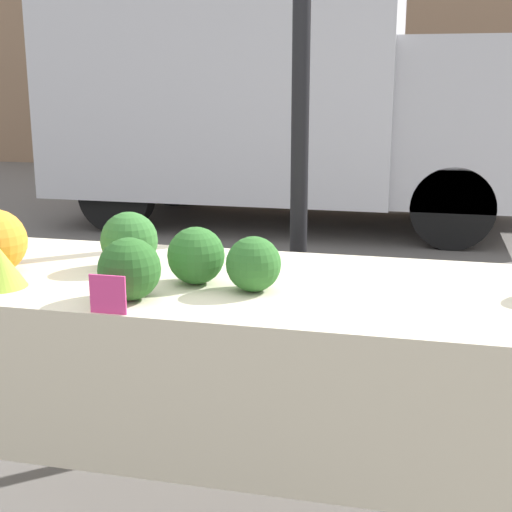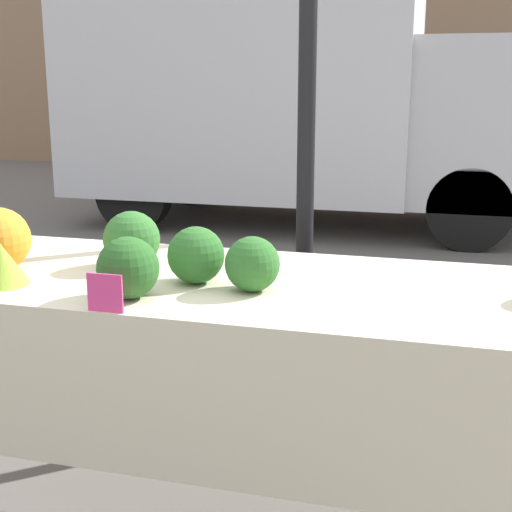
# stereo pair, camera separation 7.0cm
# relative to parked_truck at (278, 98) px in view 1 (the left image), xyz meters

# --- Properties ---
(ground_plane) EXTENTS (40.00, 40.00, 0.00)m
(ground_plane) POSITION_rel_parked_truck_xyz_m (0.95, -4.92, -1.24)
(ground_plane) COLOR slate
(tent_pole) EXTENTS (0.07, 0.07, 2.46)m
(tent_pole) POSITION_rel_parked_truck_xyz_m (0.95, -4.18, -0.01)
(tent_pole) COLOR black
(tent_pole) RESTS_ON ground_plane
(parked_truck) EXTENTS (4.59, 1.95, 2.32)m
(parked_truck) POSITION_rel_parked_truck_xyz_m (0.00, 0.00, 0.00)
(parked_truck) COLOR silver
(parked_truck) RESTS_ON ground_plane
(market_table) EXTENTS (2.31, 0.81, 0.80)m
(market_table) POSITION_rel_parked_truck_xyz_m (0.95, -4.99, -0.53)
(market_table) COLOR beige
(market_table) RESTS_ON ground_plane
(broccoli_head_1) EXTENTS (0.18, 0.18, 0.18)m
(broccoli_head_1) POSITION_rel_parked_truck_xyz_m (0.65, -5.19, -0.35)
(broccoli_head_1) COLOR #285B23
(broccoli_head_1) RESTS_ON market_table
(broccoli_head_2) EXTENTS (0.19, 0.19, 0.19)m
(broccoli_head_2) POSITION_rel_parked_truck_xyz_m (0.51, -4.86, -0.34)
(broccoli_head_2) COLOR #336B2D
(broccoli_head_2) RESTS_ON market_table
(broccoli_head_3) EXTENTS (0.17, 0.17, 0.17)m
(broccoli_head_3) POSITION_rel_parked_truck_xyz_m (0.78, -4.99, -0.35)
(broccoli_head_3) COLOR #2D6628
(broccoli_head_3) RESTS_ON market_table
(broccoli_head_5) EXTENTS (0.16, 0.16, 0.16)m
(broccoli_head_5) POSITION_rel_parked_truck_xyz_m (0.97, -5.03, -0.35)
(broccoli_head_5) COLOR #2D6628
(broccoli_head_5) RESTS_ON market_table
(price_sign) EXTENTS (0.10, 0.01, 0.10)m
(price_sign) POSITION_rel_parked_truck_xyz_m (0.64, -5.32, -0.38)
(price_sign) COLOR #E53D84
(price_sign) RESTS_ON market_table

